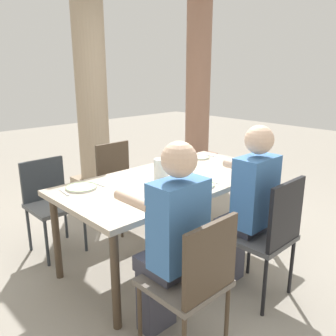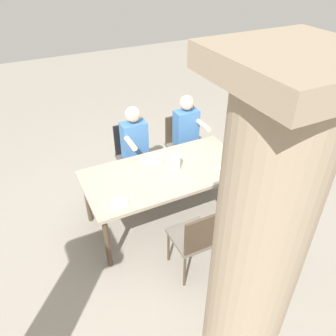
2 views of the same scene
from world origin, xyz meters
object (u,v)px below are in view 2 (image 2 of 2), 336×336
object	(u,v)px
chair_mid_south	(132,152)
stone_column_centre	(243,309)
chair_mid_north	(196,237)
plate_2	(119,203)
plate_0	(229,169)
chair_west_south	(181,141)
diner_man_white	(136,150)
diner_woman_green	(188,137)
plate_1	(154,159)
dining_table	(166,176)
water_pitcher	(175,163)
chair_west_north	(258,215)

from	to	relation	value
chair_mid_south	stone_column_centre	distance (m)	3.24
chair_mid_north	plate_2	distance (m)	0.89
stone_column_centre	plate_0	xyz separation A→B (m)	(-1.29, -1.87, -0.61)
chair_west_south	diner_man_white	world-z (taller)	diner_man_white
plate_0	plate_2	bearing A→B (deg)	0.12
diner_woman_green	chair_mid_north	bearing A→B (deg)	63.69
diner_man_white	plate_1	size ratio (longest dim) A/B	5.28
dining_table	water_pitcher	bearing A→B (deg)	179.59
plate_0	plate_1	xyz separation A→B (m)	(0.74, -0.60, -0.00)
plate_0	plate_1	bearing A→B (deg)	-39.39
chair_west_north	diner_man_white	world-z (taller)	diner_man_white
water_pitcher	diner_woman_green	bearing A→B (deg)	-128.99
water_pitcher	chair_mid_south	bearing A→B (deg)	-76.38
chair_mid_north	diner_woman_green	xyz separation A→B (m)	(-0.81, -1.63, 0.17)
stone_column_centre	plate_1	bearing A→B (deg)	-102.62
diner_woman_green	plate_2	world-z (taller)	diner_woman_green
chair_mid_south	stone_column_centre	bearing A→B (deg)	81.16
diner_woman_green	water_pitcher	size ratio (longest dim) A/B	6.75
chair_west_south	diner_man_white	xyz separation A→B (m)	(0.81, 0.20, 0.18)
plate_2	plate_1	bearing A→B (deg)	-138.50
diner_man_white	plate_2	size ratio (longest dim) A/B	6.25
diner_woman_green	plate_0	world-z (taller)	diner_woman_green
water_pitcher	chair_west_north	bearing A→B (deg)	122.68
chair_mid_south	plate_2	xyz separation A→B (m)	(0.61, 1.22, 0.22)
chair_west_north	plate_1	world-z (taller)	chair_west_north
chair_west_north	diner_man_white	distance (m)	1.82
plate_0	diner_woman_green	bearing A→B (deg)	-89.92
chair_west_south	diner_man_white	size ratio (longest dim) A/B	0.70
plate_1	plate_2	xyz separation A→B (m)	(0.69, 0.61, 0.00)
chair_mid_north	stone_column_centre	size ratio (longest dim) A/B	0.32
chair_mid_north	chair_mid_south	size ratio (longest dim) A/B	0.95
chair_west_south	chair_mid_north	size ratio (longest dim) A/B	1.00
chair_west_north	diner_woman_green	bearing A→B (deg)	-90.10
diner_man_white	stone_column_centre	size ratio (longest dim) A/B	0.47
diner_woman_green	diner_man_white	bearing A→B (deg)	0.36
plate_0	plate_1	size ratio (longest dim) A/B	1.00
diner_woman_green	plate_0	bearing A→B (deg)	90.08
plate_2	diner_man_white	bearing A→B (deg)	-120.75
chair_mid_south	stone_column_centre	size ratio (longest dim) A/B	0.34
plate_2	chair_mid_south	bearing A→B (deg)	-116.59
diner_woman_green	diner_man_white	distance (m)	0.81
diner_man_white	water_pitcher	size ratio (longest dim) A/B	6.75
chair_west_north	stone_column_centre	distance (m)	2.00
dining_table	diner_woman_green	world-z (taller)	diner_woman_green
dining_table	chair_mid_north	xyz separation A→B (m)	(0.09, 0.91, -0.17)
diner_man_white	plate_0	bearing A→B (deg)	128.48
water_pitcher	plate_1	bearing A→B (deg)	-63.67
dining_table	plate_0	world-z (taller)	plate_0
stone_column_centre	plate_0	bearing A→B (deg)	-124.57
dining_table	plate_0	bearing A→B (deg)	156.94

